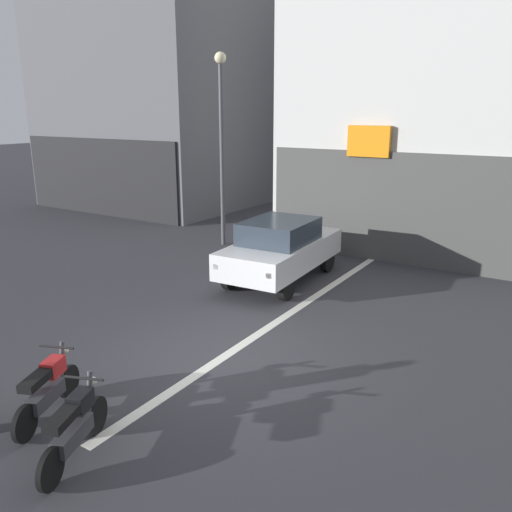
# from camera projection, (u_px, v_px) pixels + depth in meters

# --- Properties ---
(ground_plane) EXTENTS (120.00, 120.00, 0.00)m
(ground_plane) POSITION_uv_depth(u_px,v_px,m) (219.00, 360.00, 9.35)
(ground_plane) COLOR #333338
(lane_centre_line) EXTENTS (0.20, 18.00, 0.01)m
(lane_centre_line) POSITION_uv_depth(u_px,v_px,m) (349.00, 274.00, 14.22)
(lane_centre_line) COLOR silver
(lane_centre_line) RESTS_ON ground
(building_corner_left) EXTENTS (9.05, 9.15, 11.20)m
(building_corner_left) POSITION_uv_depth(u_px,v_px,m) (167.00, 83.00, 24.58)
(building_corner_left) COLOR #56565B
(building_corner_left) RESTS_ON ground
(car_white_crossing_near) EXTENTS (1.98, 4.19, 1.64)m
(car_white_crossing_near) POSITION_uv_depth(u_px,v_px,m) (281.00, 248.00, 13.48)
(car_white_crossing_near) COLOR black
(car_white_crossing_near) RESTS_ON ground
(street_lamp) EXTENTS (0.36, 0.36, 6.05)m
(street_lamp) POSITION_uv_depth(u_px,v_px,m) (222.00, 130.00, 16.40)
(street_lamp) COLOR #47474C
(street_lamp) RESTS_ON ground
(motorcycle_red_row_leftmost) EXTENTS (0.74, 1.57, 0.98)m
(motorcycle_red_row_leftmost) POSITION_uv_depth(u_px,v_px,m) (48.00, 388.00, 7.51)
(motorcycle_red_row_leftmost) COLOR black
(motorcycle_red_row_leftmost) RESTS_ON ground
(motorcycle_black_row_left_mid) EXTENTS (0.74, 1.58, 0.98)m
(motorcycle_black_row_left_mid) POSITION_uv_depth(u_px,v_px,m) (75.00, 426.00, 6.62)
(motorcycle_black_row_left_mid) COLOR black
(motorcycle_black_row_left_mid) RESTS_ON ground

